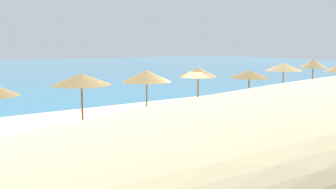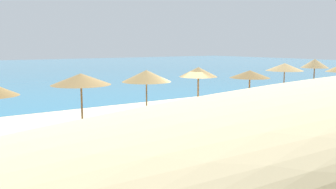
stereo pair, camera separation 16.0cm
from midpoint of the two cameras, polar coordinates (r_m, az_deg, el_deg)
ground_plane at (r=18.19m, az=3.92°, el=-4.56°), size 160.00×160.00×0.00m
sea_water at (r=62.11m, az=-24.30°, el=3.61°), size 160.00×79.98×0.01m
beach_umbrella_3 at (r=15.98m, az=-13.53°, el=2.40°), size 2.62×2.62×2.71m
beach_umbrella_4 at (r=17.62m, az=-3.23°, el=2.99°), size 2.45×2.45×2.71m
beach_umbrella_5 at (r=19.54m, az=5.13°, el=3.60°), size 2.10×2.10×2.74m
beach_umbrella_6 at (r=21.91m, az=13.21°, el=3.19°), size 2.41×2.41×2.43m
beach_umbrella_7 at (r=24.77m, az=18.40°, el=4.21°), size 2.44×2.44×2.75m
beach_umbrella_8 at (r=27.57m, az=22.66°, el=4.62°), size 1.92×1.92×2.95m
lounge_chair_0 at (r=27.60m, az=24.38°, el=0.03°), size 1.54×0.70×1.14m
lounge_chair_1 at (r=22.12m, az=16.44°, el=-1.42°), size 1.75×1.28×1.09m
lounge_chair_3 at (r=18.98m, az=4.89°, el=-2.65°), size 1.64×1.41×1.12m
cooler_box at (r=23.21m, az=19.53°, el=-1.84°), size 0.59×0.60×0.35m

